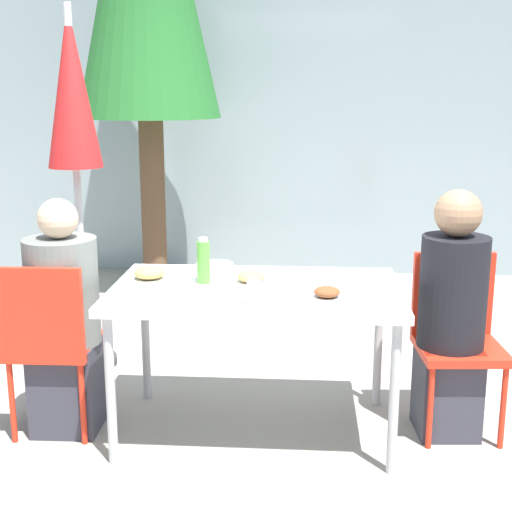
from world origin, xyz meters
TOP-DOWN VIEW (x-y plane):
  - ground_plane at (0.00, 0.00)m, footprint 24.00×24.00m
  - building_facade at (0.00, 3.30)m, footprint 10.00×0.20m
  - dining_table at (0.00, 0.00)m, footprint 1.37×0.82m
  - chair_left at (-0.98, -0.10)m, footprint 0.41×0.41m
  - person_left at (-0.93, -0.02)m, footprint 0.35×0.35m
  - chair_right at (0.98, 0.15)m, footprint 0.43×0.43m
  - person_right at (0.93, 0.06)m, footprint 0.32×0.32m
  - closed_umbrella at (-1.10, 0.80)m, footprint 0.36×0.36m
  - plate_0 at (-0.03, 0.04)m, footprint 0.24×0.24m
  - plate_1 at (0.33, -0.19)m, footprint 0.21×0.21m
  - plate_2 at (-0.52, 0.06)m, footprint 0.27×0.27m
  - bottle at (-0.26, 0.05)m, footprint 0.06×0.06m
  - drinking_cup at (0.01, -0.29)m, footprint 0.07×0.07m
  - salad_bowl at (-0.22, 0.19)m, footprint 0.19×0.19m

SIDE VIEW (x-z plane):
  - ground_plane at x=0.00m, z-range 0.00..0.00m
  - chair_left at x=-0.98m, z-range 0.07..0.94m
  - chair_right at x=0.98m, z-range 0.07..0.94m
  - person_left at x=-0.93m, z-range -0.04..1.12m
  - person_right at x=0.93m, z-range -0.02..1.18m
  - dining_table at x=0.00m, z-range 0.31..1.05m
  - plate_1 at x=0.33m, z-range 0.73..0.80m
  - plate_0 at x=-0.03m, z-range 0.73..0.80m
  - plate_2 at x=-0.52m, z-range 0.73..0.81m
  - salad_bowl at x=-0.22m, z-range 0.74..0.81m
  - drinking_cup at x=0.01m, z-range 0.74..0.85m
  - bottle at x=-0.26m, z-range 0.74..0.96m
  - building_facade at x=0.00m, z-range 0.00..3.00m
  - closed_umbrella at x=-1.10m, z-range 0.48..2.60m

